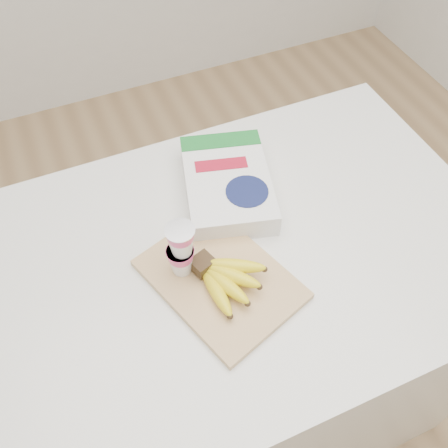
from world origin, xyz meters
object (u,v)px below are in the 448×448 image
bananas (225,278)px  cereal_box (227,184)px  cutting_board (220,279)px  yogurt_stack (181,249)px  table (235,337)px

bananas → cereal_box: bananas is taller
cutting_board → cereal_box: (0.12, 0.24, 0.03)m
bananas → yogurt_stack: size_ratio=1.15×
bananas → table: bearing=48.9°
table → yogurt_stack: yogurt_stack is taller
table → bananas: (-0.07, -0.08, 0.52)m
yogurt_stack → cereal_box: 0.28m
cutting_board → cereal_box: size_ratio=0.97×
cereal_box → bananas: bearing=-99.9°
cutting_board → table: bearing=21.9°
bananas → cereal_box: (0.12, 0.26, -0.01)m
table → bananas: bananas is taller
table → cutting_board: cutting_board is taller
yogurt_stack → bananas: bearing=-44.7°
cutting_board → cereal_box: cereal_box is taller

